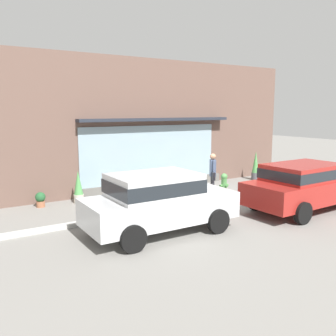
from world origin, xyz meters
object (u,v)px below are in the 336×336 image
at_px(potted_plant_near_hydrant, 155,184).
at_px(potted_plant_by_entrance, 40,199).
at_px(potted_plant_corner_tall, 78,188).
at_px(parked_car_red, 305,184).
at_px(potted_plant_trailing_edge, 255,166).
at_px(fire_hydrant, 224,184).
at_px(pedestrian_with_handbag, 213,172).
at_px(parked_car_silver, 158,199).

distance_m(potted_plant_near_hydrant, potted_plant_by_entrance, 4.57).
bearing_deg(potted_plant_corner_tall, parked_car_red, -39.21).
distance_m(potted_plant_corner_tall, potted_plant_trailing_edge, 8.60).
relative_size(potted_plant_corner_tall, potted_plant_near_hydrant, 1.75).
xyz_separation_m(fire_hydrant, potted_plant_near_hydrant, (-1.99, 1.97, -0.12)).
height_order(fire_hydrant, potted_plant_trailing_edge, potted_plant_trailing_edge).
xyz_separation_m(fire_hydrant, potted_plant_trailing_edge, (3.35, 1.62, 0.22)).
distance_m(fire_hydrant, pedestrian_with_handbag, 0.92).
height_order(parked_car_red, potted_plant_corner_tall, parked_car_red).
distance_m(pedestrian_with_handbag, potted_plant_by_entrance, 6.26).
xyz_separation_m(pedestrian_with_handbag, potted_plant_near_hydrant, (-1.28, 2.14, -0.67)).
relative_size(potted_plant_trailing_edge, potted_plant_near_hydrant, 2.07).
relative_size(fire_hydrant, potted_plant_by_entrance, 1.65).
height_order(potted_plant_corner_tall, potted_plant_near_hydrant, potted_plant_corner_tall).
height_order(pedestrian_with_handbag, parked_car_red, pedestrian_with_handbag).
distance_m(parked_car_red, potted_plant_trailing_edge, 5.37).
bearing_deg(pedestrian_with_handbag, potted_plant_corner_tall, -85.79).
xyz_separation_m(pedestrian_with_handbag, potted_plant_corner_tall, (-4.53, 2.01, -0.43)).
height_order(pedestrian_with_handbag, potted_plant_corner_tall, pedestrian_with_handbag).
bearing_deg(potted_plant_trailing_edge, potted_plant_corner_tall, 178.55).
relative_size(parked_car_red, potted_plant_corner_tall, 3.94).
bearing_deg(potted_plant_trailing_edge, pedestrian_with_handbag, -156.22).
distance_m(fire_hydrant, potted_plant_near_hydrant, 2.80).
height_order(pedestrian_with_handbag, potted_plant_by_entrance, pedestrian_with_handbag).
bearing_deg(potted_plant_by_entrance, parked_car_silver, -64.75).
relative_size(fire_hydrant, potted_plant_corner_tall, 0.74).
distance_m(pedestrian_with_handbag, potted_plant_trailing_edge, 4.46).
xyz_separation_m(fire_hydrant, potted_plant_by_entrance, (-6.56, 1.96, -0.16)).
bearing_deg(parked_car_silver, potted_plant_corner_tall, 100.15).
distance_m(parked_car_red, potted_plant_by_entrance, 8.98).
bearing_deg(fire_hydrant, parked_car_silver, -150.97).
bearing_deg(potted_plant_trailing_edge, parked_car_red, -118.10).
bearing_deg(fire_hydrant, potted_plant_trailing_edge, 25.83).
relative_size(parked_car_silver, potted_plant_trailing_edge, 3.01).
distance_m(pedestrian_with_handbag, potted_plant_near_hydrant, 2.58).
height_order(pedestrian_with_handbag, potted_plant_trailing_edge, pedestrian_with_handbag).
bearing_deg(potted_plant_near_hydrant, parked_car_silver, -119.11).
bearing_deg(pedestrian_with_handbag, potted_plant_near_hydrant, -121.07).
bearing_deg(parked_car_silver, pedestrian_with_handbag, 31.50).
distance_m(parked_car_silver, potted_plant_corner_tall, 4.41).
distance_m(parked_car_silver, potted_plant_near_hydrant, 5.13).
relative_size(pedestrian_with_handbag, potted_plant_by_entrance, 3.26).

